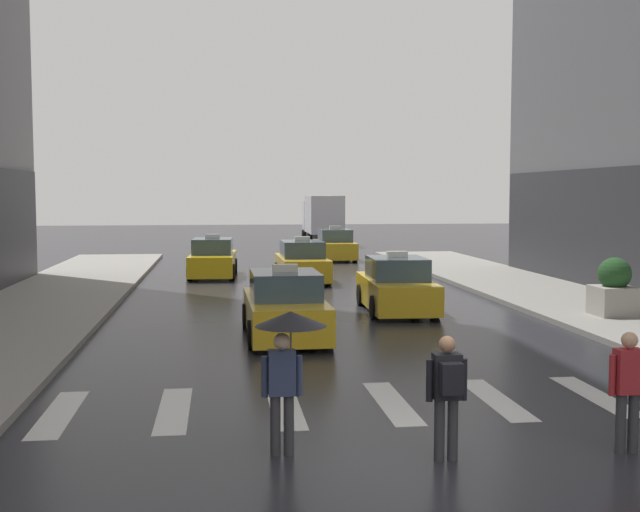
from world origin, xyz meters
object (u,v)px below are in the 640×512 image
object	(u,v)px
taxi_fifth	(335,246)
pedestrian_with_umbrella	(288,343)
taxi_fourth	(213,260)
taxi_second	(396,287)
pedestrian_with_backpack	(447,388)
taxi_lead	(285,308)
pedestrian_with_handbag	(629,385)
box_truck	(322,218)
taxi_third	(302,263)
planter_mid_block	(614,289)

from	to	relation	value
taxi_fifth	pedestrian_with_umbrella	size ratio (longest dim) A/B	2.35
taxi_fifth	taxi_fourth	bearing A→B (deg)	-128.79
taxi_second	pedestrian_with_backpack	bearing A→B (deg)	-99.83
pedestrian_with_backpack	taxi_second	bearing A→B (deg)	80.17
pedestrian_with_backpack	taxi_fifth	bearing A→B (deg)	84.38
taxi_lead	pedestrian_with_handbag	bearing A→B (deg)	-67.03
taxi_fifth	box_truck	bearing A→B (deg)	85.60
taxi_lead	pedestrian_with_umbrella	world-z (taller)	pedestrian_with_umbrella
taxi_lead	taxi_second	xyz separation A→B (m)	(3.63, 3.87, 0.00)
taxi_third	planter_mid_block	bearing A→B (deg)	-55.18
pedestrian_with_backpack	taxi_fourth	bearing A→B (deg)	97.74
taxi_third	pedestrian_with_backpack	distance (m)	21.48
pedestrian_with_handbag	planter_mid_block	xyz separation A→B (m)	(5.32, 10.64, -0.06)
box_truck	pedestrian_with_handbag	size ratio (longest dim) A/B	4.59
pedestrian_with_umbrella	pedestrian_with_backpack	distance (m)	2.17
taxi_fifth	pedestrian_with_handbag	size ratio (longest dim) A/B	2.76
taxi_fourth	pedestrian_with_umbrella	xyz separation A→B (m)	(1.18, -23.18, 0.79)
taxi_lead	taxi_fourth	xyz separation A→B (m)	(-1.85, 14.51, 0.00)
pedestrian_with_backpack	pedestrian_with_handbag	bearing A→B (deg)	0.38
taxi_third	pedestrian_with_handbag	distance (m)	21.57
pedestrian_with_handbag	taxi_second	bearing A→B (deg)	91.12
taxi_fourth	taxi_fifth	distance (m)	10.09
taxi_lead	pedestrian_with_handbag	distance (m)	9.96
box_truck	pedestrian_with_handbag	xyz separation A→B (m)	(-1.56, -44.17, -0.92)
pedestrian_with_umbrella	taxi_fourth	bearing A→B (deg)	92.91
taxi_fourth	taxi_fifth	bearing A→B (deg)	51.21
taxi_fourth	box_truck	size ratio (longest dim) A/B	0.61
taxi_fourth	taxi_second	bearing A→B (deg)	-62.74
pedestrian_with_umbrella	pedestrian_with_handbag	xyz separation A→B (m)	(4.56, -0.50, -0.58)
box_truck	pedestrian_with_umbrella	distance (m)	44.09
taxi_third	taxi_fourth	bearing A→B (deg)	147.86
taxi_second	pedestrian_with_umbrella	size ratio (longest dim) A/B	2.37
pedestrian_with_backpack	planter_mid_block	xyz separation A→B (m)	(7.84, 10.66, -0.10)
taxi_fourth	planter_mid_block	bearing A→B (deg)	-49.69
taxi_second	taxi_fifth	bearing A→B (deg)	87.39
taxi_fifth	planter_mid_block	distance (m)	21.43
pedestrian_with_umbrella	pedestrian_with_handbag	bearing A→B (deg)	-6.27
pedestrian_with_umbrella	planter_mid_block	xyz separation A→B (m)	(9.88, 10.14, -0.64)
planter_mid_block	pedestrian_with_backpack	bearing A→B (deg)	-126.33
taxi_fourth	box_truck	distance (m)	21.78
pedestrian_with_umbrella	taxi_fifth	bearing A→B (deg)	80.59
taxi_fourth	pedestrian_with_backpack	world-z (taller)	taxi_fourth
box_truck	taxi_fourth	bearing A→B (deg)	-109.60
box_truck	taxi_fifth	bearing A→B (deg)	-94.40
pedestrian_with_handbag	taxi_fifth	bearing A→B (deg)	88.93
taxi_third	taxi_second	bearing A→B (deg)	-76.99
pedestrian_with_handbag	taxi_fourth	bearing A→B (deg)	103.62
pedestrian_with_handbag	pedestrian_with_backpack	bearing A→B (deg)	-179.62
pedestrian_with_backpack	planter_mid_block	bearing A→B (deg)	53.67
taxi_fifth	pedestrian_with_backpack	distance (m)	31.71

